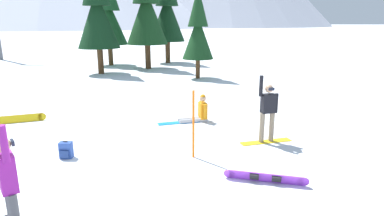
{
  "coord_description": "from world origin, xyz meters",
  "views": [
    {
      "loc": [
        2.61,
        -5.68,
        3.52
      ],
      "look_at": [
        1.49,
        3.72,
        1.0
      ],
      "focal_mm": 30.55,
      "sensor_mm": 36.0,
      "label": 1
    }
  ],
  "objects_px": {
    "trail_marker_pole": "(193,125)",
    "snowboarder_midground": "(268,111)",
    "snowboarder_foreground": "(9,184)",
    "pine_tree_short": "(97,9)",
    "pine_tree_young": "(146,6)",
    "snowboarder_background": "(198,112)",
    "pine_tree_tall": "(108,13)",
    "loose_snowboard_near_right": "(265,178)",
    "pine_tree_slender": "(198,29)",
    "pine_tree_leaning": "(167,8)",
    "loose_snowboard_far_spare": "(19,119)",
    "backpack_blue": "(66,150)"
  },
  "relations": [
    {
      "from": "snowboarder_foreground",
      "to": "trail_marker_pole",
      "type": "relative_size",
      "value": 1.12
    },
    {
      "from": "pine_tree_tall",
      "to": "snowboarder_foreground",
      "type": "bearing_deg",
      "value": -73.7
    },
    {
      "from": "snowboarder_background",
      "to": "pine_tree_slender",
      "type": "bearing_deg",
      "value": 95.88
    },
    {
      "from": "backpack_blue",
      "to": "pine_tree_tall",
      "type": "bearing_deg",
      "value": 106.82
    },
    {
      "from": "loose_snowboard_far_spare",
      "to": "pine_tree_tall",
      "type": "height_order",
      "value": "pine_tree_tall"
    },
    {
      "from": "loose_snowboard_near_right",
      "to": "pine_tree_short",
      "type": "xyz_separation_m",
      "value": [
        -9.77,
        14.84,
        4.2
      ]
    },
    {
      "from": "loose_snowboard_far_spare",
      "to": "pine_tree_slender",
      "type": "xyz_separation_m",
      "value": [
        5.41,
        10.11,
        2.92
      ]
    },
    {
      "from": "loose_snowboard_far_spare",
      "to": "pine_tree_young",
      "type": "bearing_deg",
      "value": 85.18
    },
    {
      "from": "snowboarder_foreground",
      "to": "pine_tree_short",
      "type": "bearing_deg",
      "value": 107.42
    },
    {
      "from": "loose_snowboard_far_spare",
      "to": "pine_tree_short",
      "type": "height_order",
      "value": "pine_tree_short"
    },
    {
      "from": "backpack_blue",
      "to": "pine_tree_leaning",
      "type": "distance_m",
      "value": 21.17
    },
    {
      "from": "loose_snowboard_near_right",
      "to": "trail_marker_pole",
      "type": "bearing_deg",
      "value": 144.94
    },
    {
      "from": "trail_marker_pole",
      "to": "pine_tree_slender",
      "type": "distance_m",
      "value": 12.71
    },
    {
      "from": "snowboarder_background",
      "to": "pine_tree_short",
      "type": "bearing_deg",
      "value": 127.01
    },
    {
      "from": "snowboarder_background",
      "to": "pine_tree_tall",
      "type": "relative_size",
      "value": 0.23
    },
    {
      "from": "loose_snowboard_far_spare",
      "to": "snowboarder_foreground",
      "type": "bearing_deg",
      "value": -56.56
    },
    {
      "from": "trail_marker_pole",
      "to": "snowboarder_midground",
      "type": "bearing_deg",
      "value": 34.05
    },
    {
      "from": "pine_tree_young",
      "to": "trail_marker_pole",
      "type": "bearing_deg",
      "value": -71.89
    },
    {
      "from": "loose_snowboard_near_right",
      "to": "pine_tree_slender",
      "type": "height_order",
      "value": "pine_tree_slender"
    },
    {
      "from": "pine_tree_slender",
      "to": "pine_tree_leaning",
      "type": "xyz_separation_m",
      "value": [
        -3.42,
        7.76,
        1.51
      ]
    },
    {
      "from": "loose_snowboard_near_right",
      "to": "loose_snowboard_far_spare",
      "type": "height_order",
      "value": "loose_snowboard_far_spare"
    },
    {
      "from": "snowboarder_background",
      "to": "pine_tree_short",
      "type": "height_order",
      "value": "pine_tree_short"
    },
    {
      "from": "loose_snowboard_near_right",
      "to": "pine_tree_young",
      "type": "distance_m",
      "value": 19.58
    },
    {
      "from": "snowboarder_foreground",
      "to": "pine_tree_tall",
      "type": "relative_size",
      "value": 0.27
    },
    {
      "from": "loose_snowboard_near_right",
      "to": "loose_snowboard_far_spare",
      "type": "xyz_separation_m",
      "value": [
        -8.33,
        3.6,
        0.01
      ]
    },
    {
      "from": "pine_tree_tall",
      "to": "pine_tree_leaning",
      "type": "relative_size",
      "value": 0.91
    },
    {
      "from": "backpack_blue",
      "to": "pine_tree_short",
      "type": "distance_m",
      "value": 15.37
    },
    {
      "from": "loose_snowboard_near_right",
      "to": "loose_snowboard_far_spare",
      "type": "relative_size",
      "value": 1.16
    },
    {
      "from": "pine_tree_leaning",
      "to": "trail_marker_pole",
      "type": "bearing_deg",
      "value": -77.28
    },
    {
      "from": "snowboarder_midground",
      "to": "loose_snowboard_far_spare",
      "type": "height_order",
      "value": "snowboarder_midground"
    },
    {
      "from": "backpack_blue",
      "to": "pine_tree_tall",
      "type": "xyz_separation_m",
      "value": [
        -5.58,
        18.45,
        3.96
      ]
    },
    {
      "from": "pine_tree_leaning",
      "to": "pine_tree_young",
      "type": "distance_m",
      "value": 3.88
    },
    {
      "from": "loose_snowboard_far_spare",
      "to": "pine_tree_leaning",
      "type": "xyz_separation_m",
      "value": [
        1.99,
        17.87,
        4.43
      ]
    },
    {
      "from": "loose_snowboard_near_right",
      "to": "pine_tree_tall",
      "type": "height_order",
      "value": "pine_tree_tall"
    },
    {
      "from": "snowboarder_midground",
      "to": "pine_tree_slender",
      "type": "distance_m",
      "value": 11.73
    },
    {
      "from": "pine_tree_tall",
      "to": "pine_tree_slender",
      "type": "xyz_separation_m",
      "value": [
        7.77,
        -5.53,
        -1.11
      ]
    },
    {
      "from": "snowboarder_midground",
      "to": "snowboarder_background",
      "type": "distance_m",
      "value": 2.98
    },
    {
      "from": "snowboarder_foreground",
      "to": "snowboarder_midground",
      "type": "distance_m",
      "value": 6.84
    },
    {
      "from": "loose_snowboard_near_right",
      "to": "snowboarder_background",
      "type": "bearing_deg",
      "value": 113.67
    },
    {
      "from": "trail_marker_pole",
      "to": "loose_snowboard_near_right",
      "type": "bearing_deg",
      "value": -35.06
    },
    {
      "from": "snowboarder_foreground",
      "to": "pine_tree_leaning",
      "type": "distance_m",
      "value": 24.24
    },
    {
      "from": "snowboarder_midground",
      "to": "trail_marker_pole",
      "type": "relative_size",
      "value": 1.11
    },
    {
      "from": "trail_marker_pole",
      "to": "backpack_blue",
      "type": "bearing_deg",
      "value": -172.38
    },
    {
      "from": "trail_marker_pole",
      "to": "pine_tree_tall",
      "type": "relative_size",
      "value": 0.24
    },
    {
      "from": "snowboarder_midground",
      "to": "pine_tree_young",
      "type": "xyz_separation_m",
      "value": [
        -7.42,
        15.06,
        3.62
      ]
    },
    {
      "from": "snowboarder_foreground",
      "to": "trail_marker_pole",
      "type": "distance_m",
      "value": 4.48
    },
    {
      "from": "snowboarder_background",
      "to": "trail_marker_pole",
      "type": "bearing_deg",
      "value": -86.47
    },
    {
      "from": "snowboarder_foreground",
      "to": "snowboarder_background",
      "type": "relative_size",
      "value": 1.15
    },
    {
      "from": "pine_tree_leaning",
      "to": "backpack_blue",
      "type": "bearing_deg",
      "value": -86.62
    },
    {
      "from": "loose_snowboard_far_spare",
      "to": "pine_tree_slender",
      "type": "distance_m",
      "value": 11.83
    }
  ]
}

